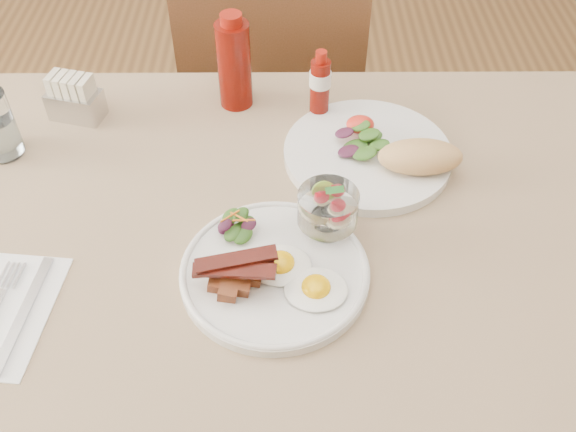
# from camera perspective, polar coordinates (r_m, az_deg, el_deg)

# --- Properties ---
(table) EXTENTS (1.33, 0.88, 0.75)m
(table) POSITION_cam_1_polar(r_m,az_deg,el_deg) (1.08, -1.82, -4.41)
(table) COLOR brown
(table) RESTS_ON ground
(chair_far) EXTENTS (0.42, 0.42, 0.93)m
(chair_far) POSITION_cam_1_polar(r_m,az_deg,el_deg) (1.67, -1.34, 10.40)
(chair_far) COLOR brown
(chair_far) RESTS_ON ground
(main_plate) EXTENTS (0.28, 0.28, 0.02)m
(main_plate) POSITION_cam_1_polar(r_m,az_deg,el_deg) (0.95, -1.19, -5.05)
(main_plate) COLOR silver
(main_plate) RESTS_ON table
(fried_eggs) EXTENTS (0.15, 0.13, 0.03)m
(fried_eggs) POSITION_cam_1_polar(r_m,az_deg,el_deg) (0.93, 0.89, -5.34)
(fried_eggs) COLOR white
(fried_eggs) RESTS_ON main_plate
(bacon_potato_pile) EXTENTS (0.12, 0.07, 0.05)m
(bacon_potato_pile) POSITION_cam_1_polar(r_m,az_deg,el_deg) (0.91, -4.77, -5.24)
(bacon_potato_pile) COLOR brown
(bacon_potato_pile) RESTS_ON main_plate
(side_salad) EXTENTS (0.07, 0.06, 0.04)m
(side_salad) POSITION_cam_1_polar(r_m,az_deg,el_deg) (0.98, -4.52, -0.94)
(side_salad) COLOR #1F4412
(side_salad) RESTS_ON main_plate
(fruit_cup) EXTENTS (0.09, 0.09, 0.09)m
(fruit_cup) POSITION_cam_1_polar(r_m,az_deg,el_deg) (0.96, 3.57, 0.73)
(fruit_cup) COLOR white
(fruit_cup) RESTS_ON main_plate
(second_plate) EXTENTS (0.30, 0.30, 0.07)m
(second_plate) POSITION_cam_1_polar(r_m,az_deg,el_deg) (1.13, 8.16, 5.57)
(second_plate) COLOR silver
(second_plate) RESTS_ON table
(ketchup_bottle) EXTENTS (0.08, 0.08, 0.19)m
(ketchup_bottle) POSITION_cam_1_polar(r_m,az_deg,el_deg) (1.22, -4.81, 13.37)
(ketchup_bottle) COLOR #5C0B05
(ketchup_bottle) RESTS_ON table
(hot_sauce_bottle) EXTENTS (0.05, 0.05, 0.14)m
(hot_sauce_bottle) POSITION_cam_1_polar(r_m,az_deg,el_deg) (1.19, 2.86, 11.42)
(hot_sauce_bottle) COLOR #5C0B05
(hot_sauce_bottle) RESTS_ON table
(sugar_caddy) EXTENTS (0.11, 0.08, 0.09)m
(sugar_caddy) POSITION_cam_1_polar(r_m,az_deg,el_deg) (1.27, -18.44, 9.80)
(sugar_caddy) COLOR silver
(sugar_caddy) RESTS_ON table
(napkin_cutlery) EXTENTS (0.14, 0.22, 0.01)m
(napkin_cutlery) POSITION_cam_1_polar(r_m,az_deg,el_deg) (0.99, -23.54, -7.95)
(napkin_cutlery) COLOR white
(napkin_cutlery) RESTS_ON table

